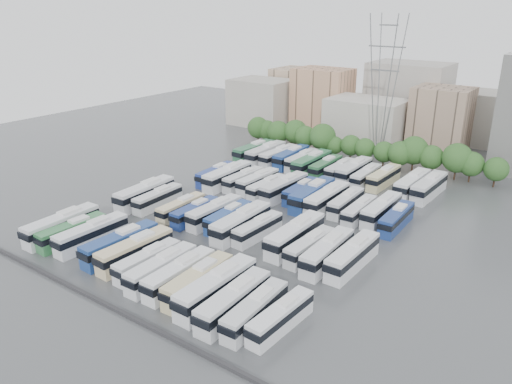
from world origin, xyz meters
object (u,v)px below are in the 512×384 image
Objects in this scene: bus_r0_s1 at (72,232)px; bus_r2_s4 at (258,181)px; bus_r0_s7 at (162,268)px; bus_r1_s12 at (327,252)px; bus_r1_s1 at (158,198)px; bus_r2_s13 at (396,218)px; bus_r1_s3 at (181,208)px; bus_r2_s9 at (327,199)px; bus_r3_s3 at (291,157)px; bus_r3_s7 at (340,169)px; bus_r0_s12 at (255,310)px; bus_r1_s6 at (229,217)px; electricity_pylon at (384,81)px; bus_r2_s5 at (267,187)px; bus_r2_s6 at (284,187)px; bus_r0_s11 at (234,301)px; bus_r1_s4 at (195,212)px; bus_r0_s6 at (148,261)px; bus_r0_s8 at (180,274)px; bus_r0_s0 at (62,225)px; bus_r1_s13 at (353,256)px; bus_r3_s0 at (254,151)px; bus_r0_s2 at (92,234)px; bus_r2_s1 at (216,174)px; bus_r3_s4 at (302,160)px; bus_r3_s12 at (412,184)px; bus_r1_s11 at (310,246)px; bus_r2_s7 at (301,191)px; bus_r1_s10 at (295,235)px; bus_r0_s10 at (216,287)px; bus_r3_s2 at (279,156)px; bus_r2_s10 at (346,202)px; bus_r3_s6 at (326,167)px; bus_r2_s3 at (243,179)px; bus_r0_s4 at (120,244)px; bus_r2_s2 at (227,176)px; bus_r3_s10 at (384,177)px; bus_r3_s5 at (312,163)px; bus_r1_s8 at (258,229)px; bus_r3_s1 at (266,153)px; bus_r1_s5 at (214,212)px; bus_r0_s9 at (198,281)px; bus_r2_s8 at (312,195)px; bus_r2_s12 at (381,210)px; bus_r3_s13 at (429,187)px; bus_r1_s7 at (241,223)px.

bus_r0_s1 is 38.39m from bus_r2_s4.
bus_r1_s12 is (16.30, 17.44, 0.11)m from bus_r0_s7.
bus_r2_s13 is (39.81, 17.02, 0.03)m from bus_r1_s1.
bus_r2_s9 reaches higher than bus_r1_s3.
bus_r3_s7 is (13.17, -0.82, -0.32)m from bus_r3_s3.
bus_r0_s12 is at bearing -32.36° from bus_r1_s3.
bus_r2_s9 reaches higher than bus_r1_s6.
bus_r2_s5 is (-7.07, -38.75, -16.99)m from electricity_pylon.
bus_r2_s6 is at bearing 177.74° from bus_r2_s9.
bus_r0_s11 is 1.18× the size of bus_r1_s4.
bus_r0_s8 is at bearing -0.77° from bus_r0_s6.
bus_r0_s0 is at bearing 176.36° from bus_r0_s12.
bus_r1_s13 reaches higher than bus_r1_s3.
bus_r0_s2 is at bearing -80.31° from bus_r3_s0.
bus_r2_s1 is 0.96× the size of bus_r3_s4.
bus_r0_s1 is at bearing -132.54° from bus_r1_s6.
bus_r3_s12 is at bearing -5.10° from bus_r3_s3.
bus_r3_s4 is at bearing 124.78° from bus_r1_s11.
bus_r1_s10 is at bearing -63.76° from bus_r2_s7.
electricity_pylon reaches higher than bus_r1_s12.
bus_r3_s2 is (-26.01, 54.11, -0.14)m from bus_r0_s10.
bus_r1_s13 is at bearing -26.09° from bus_r2_s1.
bus_r2_s10 is at bearing 15.69° from bus_r2_s9.
bus_r1_s10 reaches higher than bus_r3_s6.
bus_r0_s4 is at bearing -83.41° from bus_r2_s3.
bus_r0_s6 is 1.00× the size of bus_r1_s11.
bus_r2_s10 is (-6.70, 19.68, -0.23)m from bus_r1_s12.
bus_r0_s8 is 40.37m from bus_r2_s2.
bus_r2_s7 is at bearing 66.62° from bus_r0_s2.
bus_r2_s10 is 0.88× the size of bus_r3_s2.
bus_r3_s7 is (2.97, 53.93, -0.04)m from bus_r0_s6.
bus_r3_s10 is at bearing 89.62° from bus_r0_s10.
bus_r0_s8 is 54.23m from bus_r3_s5.
bus_r1_s8 is (19.72, 17.39, -0.28)m from bus_r0_s2.
bus_r3_s1 reaches higher than bus_r3_s6.
bus_r1_s5 is 1.05× the size of bus_r2_s13.
bus_r0_s6 reaches higher than bus_r1_s6.
electricity_pylon is at bearing 65.50° from bus_r2_s2.
bus_r0_s9 reaches higher than bus_r2_s10.
bus_r3_s3 reaches higher than bus_r1_s13.
bus_r1_s3 is 18.81m from bus_r2_s3.
bus_r3_s2 reaches higher than bus_r1_s8.
bus_r3_s12 reaches higher than bus_r2_s3.
bus_r2_s12 is at bearing 3.31° from bus_r2_s8.
bus_r3_s2 is (-26.07, 35.13, -0.15)m from bus_r1_s10.
bus_r2_s5 is 0.81× the size of bus_r3_s13.
bus_r1_s7 is 38.24m from bus_r3_s4.
bus_r1_s1 is at bearing -176.97° from bus_r1_s8.
bus_r0_s7 is 1.00× the size of bus_r3_s4.
bus_r2_s4 reaches higher than bus_r1_s1.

